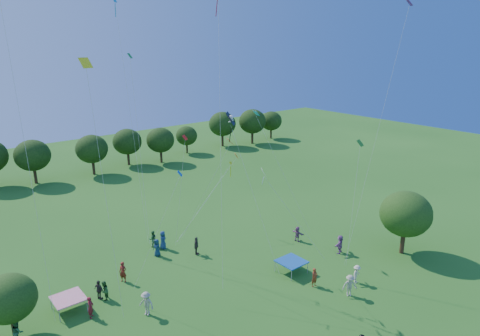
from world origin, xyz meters
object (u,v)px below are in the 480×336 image
(near_tree_north, at_px, (9,298))
(red_high_kite, at_px, (219,33))
(pirate_kite, at_px, (232,122))
(tent_red_stripe, at_px, (68,298))
(tent_blue, at_px, (291,262))
(near_tree_east, at_px, (406,214))

(near_tree_north, relative_size, red_high_kite, 0.19)
(red_high_kite, bearing_deg, pirate_kite, -102.30)
(pirate_kite, bearing_deg, red_high_kite, 77.70)
(tent_red_stripe, xyz_separation_m, tent_blue, (16.83, -6.69, 0.00))
(near_tree_east, xyz_separation_m, tent_red_stripe, (-27.56, 10.87, -2.96))
(red_high_kite, bearing_deg, near_tree_east, -31.08)
(tent_red_stripe, height_order, pirate_kite, pirate_kite)
(tent_blue, distance_m, red_high_kite, 19.90)
(pirate_kite, distance_m, red_high_kite, 6.89)
(tent_red_stripe, relative_size, tent_blue, 1.00)
(pirate_kite, bearing_deg, near_tree_north, 167.55)
(pirate_kite, xyz_separation_m, red_high_kite, (0.48, 2.21, 6.51))
(near_tree_north, relative_size, tent_red_stripe, 2.09)
(pirate_kite, relative_size, red_high_kite, 0.54)
(near_tree_east, relative_size, pirate_kite, 0.48)
(tent_red_stripe, height_order, red_high_kite, red_high_kite)
(tent_red_stripe, bearing_deg, tent_blue, -21.68)
(near_tree_north, distance_m, near_tree_east, 33.09)
(near_tree_north, bearing_deg, tent_blue, -16.37)
(tent_red_stripe, height_order, tent_blue, same)
(tent_blue, xyz_separation_m, red_high_kite, (-4.02, 4.71, 18.91))
(pirate_kite, height_order, red_high_kite, red_high_kite)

